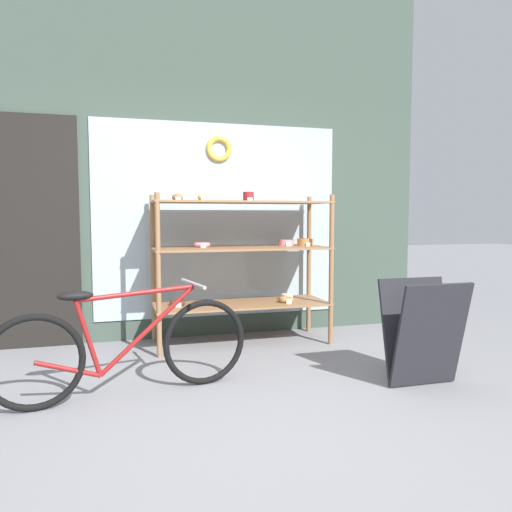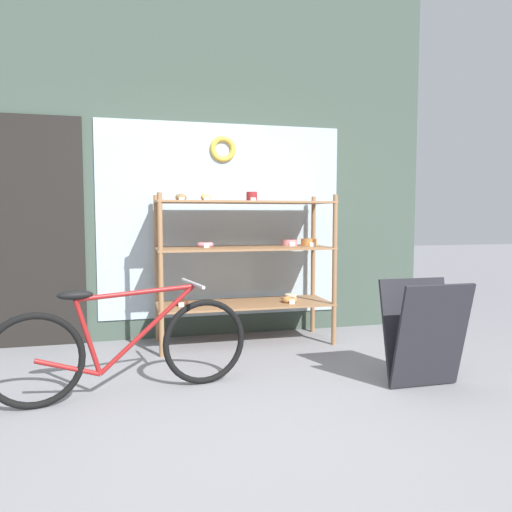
{
  "view_description": "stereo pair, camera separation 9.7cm",
  "coord_description": "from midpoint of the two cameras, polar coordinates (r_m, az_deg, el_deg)",
  "views": [
    {
      "loc": [
        -0.82,
        -2.6,
        1.2
      ],
      "look_at": [
        0.16,
        0.82,
        0.91
      ],
      "focal_mm": 35.0,
      "sensor_mm": 36.0,
      "label": 1
    },
    {
      "loc": [
        -0.73,
        -2.62,
        1.2
      ],
      "look_at": [
        0.16,
        0.82,
        0.91
      ],
      "focal_mm": 35.0,
      "sensor_mm": 36.0,
      "label": 2
    }
  ],
  "objects": [
    {
      "name": "storefront_facade",
      "position": [
        5.01,
        -7.73,
        11.05
      ],
      "size": [
        4.71,
        0.13,
        3.64
      ],
      "color": "#3D4C42",
      "rests_on": "ground_plane"
    },
    {
      "name": "bicycle",
      "position": [
        3.46,
        -15.59,
        -10.05
      ],
      "size": [
        1.7,
        0.49,
        0.74
      ],
      "rotation": [
        0.0,
        0.0,
        0.18
      ],
      "color": "black",
      "rests_on": "ground_plane"
    },
    {
      "name": "ground_plane",
      "position": [
        2.98,
        0.45,
        -19.14
      ],
      "size": [
        30.0,
        30.0,
        0.0
      ],
      "primitive_type": "plane",
      "color": "gray"
    },
    {
      "name": "sandwich_board",
      "position": [
        3.73,
        17.85,
        -8.32
      ],
      "size": [
        0.52,
        0.38,
        0.74
      ],
      "rotation": [
        0.0,
        0.0,
        -0.0
      ],
      "color": "#232328",
      "rests_on": "ground_plane"
    },
    {
      "name": "display_case",
      "position": [
        4.65,
        -2.12,
        0.23
      ],
      "size": [
        1.62,
        0.59,
        1.42
      ],
      "color": "#8E6642",
      "rests_on": "ground_plane"
    }
  ]
}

